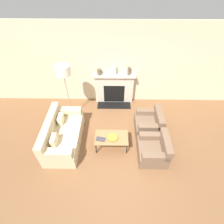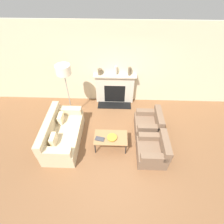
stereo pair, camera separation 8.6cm
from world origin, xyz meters
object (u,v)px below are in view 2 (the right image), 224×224
Objects in this scene: coffee_table at (111,138)px; mantel_vase_center_left at (116,71)px; armchair_near at (153,151)px; bowl at (112,137)px; fireplace at (115,89)px; couch at (62,134)px; mantel_vase_left at (100,72)px; book at (100,139)px; floor_lamp at (64,74)px; armchair_far at (149,124)px; mantel_vase_center_right at (130,71)px.

coffee_table is 2.36m from mantel_vase_center_left.
bowl is (-1.15, 0.28, 0.18)m from armchair_near.
bowl is 2.37m from mantel_vase_center_left.
armchair_near is 2.91m from mantel_vase_center_left.
fireplace is 0.84× the size of couch.
fireplace is 7.37× the size of mantel_vase_left.
bowl is at bearing 19.29° from book.
couch is at bearing 173.41° from bowl.
armchair_near reaches higher than book.
floor_lamp reaches higher than armchair_near.
bowl is at bearing -103.61° from armchair_near.
floor_lamp is at bearing -150.67° from mantel_vase_center_left.
coffee_table is 2.38m from mantel_vase_left.
couch is 5.65× the size of mantel_vase_center_left.
mantel_vase_center_left is at bearing 88.77° from bowl.
mantel_vase_center_right is at bearing -156.79° from armchair_far.
book is (1.16, -0.22, 0.12)m from couch.
mantel_vase_center_right reaches higher than bowl.
floor_lamp reaches higher than mantel_vase_center_left.
armchair_far is 0.91× the size of coffee_table.
mantel_vase_center_left reaches higher than fireplace.
coffee_table is 3.34× the size of mantel_vase_center_right.
armchair_far is 2.12m from mantel_vase_center_left.
coffee_table is 2.32m from floor_lamp.
mantel_vase_center_left is at bearing 92.04° from book.
bowl is (1.51, -0.17, 0.14)m from couch.
coffee_table is at bearing -95.38° from couch.
floor_lamp is at bearing -121.91° from armchair_near.
armchair_far is at bearing 32.28° from bowl.
mantel_vase_left reaches higher than couch.
couch reaches higher than armchair_near.
couch is 1.78m from floor_lamp.
book is (-1.50, 0.23, 0.16)m from armchair_near.
mantel_vase_center_left is (-1.11, 1.47, 1.05)m from armchair_far.
mantel_vase_left is at bearing 105.74° from book.
couch reaches higher than coffee_table.
book is (-0.37, -2.23, -0.13)m from fireplace.
armchair_near is 3.38m from floor_lamp.
armchair_far is 1.90m from mantel_vase_center_right.
armchair_far reaches higher than book.
mantel_vase_center_right is at bearing 1.63° from fireplace.
armchair_far is 3.09× the size of bowl.
armchair_far is (1.13, -1.46, -0.29)m from fireplace.
floor_lamp reaches higher than mantel_vase_left.
couch reaches higher than bowl.
armchair_near reaches higher than bowl.
mantel_vase_center_left reaches higher than couch.
fireplace is at bearing -155.39° from armchair_near.
armchair_near is 2.72× the size of mantel_vase_center_left.
mantel_vase_left is at bearing -146.39° from armchair_near.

